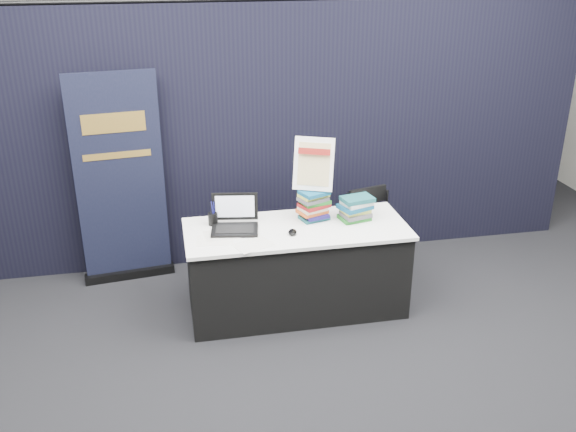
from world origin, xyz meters
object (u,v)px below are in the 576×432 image
Objects in this scene: info_sign at (314,165)px; stacking_chair at (371,233)px; pullup_banner at (121,192)px; book_stack_short at (356,209)px; laptop at (234,221)px; display_table at (296,268)px; book_stack_tall at (314,205)px.

info_sign is 0.95m from stacking_chair.
pullup_banner is (-1.57, 0.68, -0.38)m from info_sign.
pullup_banner is at bearing 179.60° from info_sign.
book_stack_short is 0.51m from info_sign.
stacking_chair is at bearing 39.42° from info_sign.
laptop is 0.47× the size of stacking_chair.
display_table is 6.97× the size of book_stack_tall.
laptop is at bearing -47.29° from pullup_banner.
display_table is 4.08× the size of info_sign.
pullup_banner is (-1.91, 0.79, -0.01)m from book_stack_short.
laptop is 1.57× the size of book_stack_tall.
pullup_banner is at bearing 149.05° from display_table.
display_table is 0.88m from info_sign.
laptop is 0.92× the size of info_sign.
book_stack_tall is 0.73m from stacking_chair.
book_stack_tall is 0.94× the size of book_stack_short.
stacking_chair is at bearing 23.67° from display_table.
stacking_chair is at bearing 49.58° from book_stack_short.
laptop is (-0.50, 0.08, 0.44)m from display_table.
book_stack_tall is 0.30× the size of stacking_chair.
info_sign is 0.23× the size of pullup_banner.
stacking_chair is at bearing 19.17° from book_stack_tall.
pullup_banner reaches higher than info_sign.
book_stack_short is at bearing -144.75° from stacking_chair.
info_sign is at bearing 16.29° from laptop.
book_stack_short is at bearing 5.73° from info_sign.
book_stack_tall is at bearing 13.70° from laptop.
info_sign reaches higher than laptop.
laptop reaches higher than book_stack_tall.
laptop is 1.32m from stacking_chair.
laptop is 0.21× the size of pullup_banner.
pullup_banner is 2.24m from stacking_chair.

